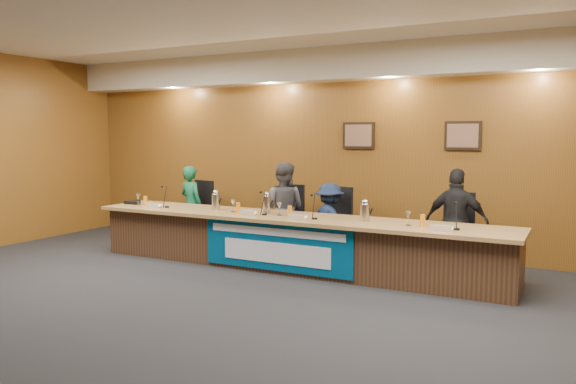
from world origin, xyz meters
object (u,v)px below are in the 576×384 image
object	(u,v)px
panelist_d	(457,222)
panelist_c	(330,222)
office_chair_a	(195,216)
carafe_right	(365,213)
panelist_b	(283,209)
speakerphone	(134,202)
office_chair_b	(286,223)
carafe_mid	(267,205)
dais_body	(290,244)
panelist_a	(191,205)
office_chair_c	(332,227)
banner	(276,247)
carafe_left	(216,202)
office_chair_d	(458,238)

from	to	relation	value
panelist_d	panelist_c	bearing A→B (deg)	2.11
office_chair_a	carafe_right	world-z (taller)	carafe_right
panelist_b	speakerphone	size ratio (longest dim) A/B	4.50
office_chair_b	carafe_mid	distance (m)	0.97
dais_body	panelist_a	size ratio (longest dim) A/B	4.48
panelist_b	panelist_d	bearing A→B (deg)	172.24
carafe_mid	office_chair_c	bearing A→B (deg)	54.36
dais_body	carafe_mid	distance (m)	0.64
panelist_b	office_chair_a	distance (m)	1.78
banner	office_chair_b	world-z (taller)	banner
dais_body	panelist_a	distance (m)	2.42
dais_body	panelist_d	xyz separation A→B (m)	(2.11, 0.75, 0.36)
banner	office_chair_a	size ratio (longest dim) A/B	4.58
panelist_b	carafe_left	distance (m)	1.06
banner	office_chair_d	bearing A→B (deg)	30.93
panelist_c	carafe_mid	bearing A→B (deg)	74.18
office_chair_d	office_chair_b	bearing A→B (deg)	172.35
dais_body	banner	bearing A→B (deg)	-90.00
panelist_d	carafe_left	xyz separation A→B (m)	(-3.35, -0.75, 0.16)
banner	panelist_c	world-z (taller)	panelist_c
dais_body	banner	world-z (taller)	banner
office_chair_d	banner	bearing A→B (deg)	-156.72
panelist_c	office_chair_c	xyz separation A→B (m)	(0.00, 0.10, -0.10)
office_chair_c	panelist_a	bearing A→B (deg)	-167.62
panelist_c	office_chair_a	world-z (taller)	panelist_c
office_chair_b	dais_body	bearing A→B (deg)	-62.16
banner	speakerphone	world-z (taller)	speakerphone
dais_body	banner	xyz separation A→B (m)	(0.00, -0.41, 0.03)
panelist_b	carafe_mid	world-z (taller)	panelist_b
dais_body	office_chair_b	world-z (taller)	dais_body
office_chair_d	carafe_right	bearing A→B (deg)	-147.23
carafe_mid	speakerphone	world-z (taller)	carafe_mid
panelist_c	carafe_right	world-z (taller)	panelist_c
carafe_mid	dais_body	bearing A→B (deg)	4.26
panelist_d	carafe_mid	distance (m)	2.59
panelist_b	carafe_mid	bearing A→B (deg)	93.55
panelist_c	carafe_left	xyz separation A→B (m)	(-1.51, -0.75, 0.29)
office_chair_d	carafe_mid	distance (m)	2.65
panelist_d	office_chair_b	size ratio (longest dim) A/B	2.96
speakerphone	panelist_b	bearing A→B (deg)	19.17
office_chair_c	carafe_left	bearing A→B (deg)	-140.41
panelist_a	office_chair_b	xyz separation A→B (m)	(1.77, 0.10, -0.19)
panelist_b	banner	bearing A→B (deg)	106.13
banner	office_chair_d	size ratio (longest dim) A/B	4.58
dais_body	panelist_b	size ratio (longest dim) A/B	4.17
office_chair_d	carafe_right	distance (m)	1.38
panelist_c	office_chair_b	xyz separation A→B (m)	(-0.78, 0.10, -0.10)
panelist_c	office_chair_b	bearing A→B (deg)	15.88
speakerphone	dais_body	bearing A→B (deg)	1.08
carafe_mid	panelist_d	bearing A→B (deg)	17.42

